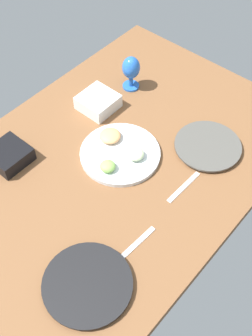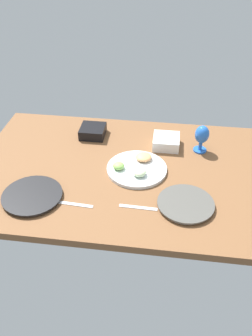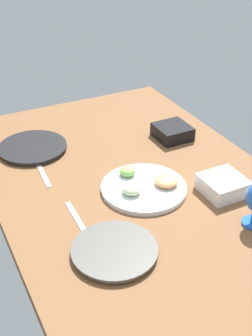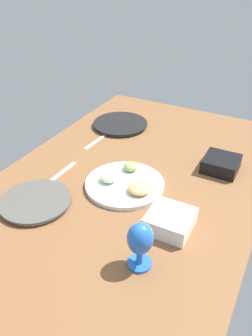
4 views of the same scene
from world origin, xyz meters
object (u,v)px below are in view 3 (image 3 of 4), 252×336
Objects in this scene: square_bowl_white at (223,185)px; square_bowl_black at (172,131)px; fruit_platter at (144,186)px; dinner_plate_right at (33,148)px; dinner_plate_left at (115,251)px.

square_bowl_white is 44.66cm from square_bowl_black.
square_bowl_white is at bearing 172.47° from square_bowl_black.
dinner_plate_right is at bearing 30.69° from fruit_platter.
dinner_plate_right is at bearing 73.45° from square_bowl_black.
dinner_plate_left is 0.84× the size of fruit_platter.
dinner_plate_left is at bearing 135.29° from square_bowl_black.
fruit_platter reaches higher than dinner_plate_right.
square_bowl_white reaches higher than dinner_plate_right.
square_bowl_white reaches higher than dinner_plate_left.
dinner_plate_right is 1.99× the size of square_bowl_black.
square_bowl_black is (55.61, -55.05, 2.21)cm from dinner_plate_left.
square_bowl_black reaches higher than dinner_plate_left.
dinner_plate_right is at bearing 2.96° from dinner_plate_left.
square_bowl_white reaches higher than square_bowl_black.
square_bowl_white is (11.34, -49.20, 2.37)cm from dinner_plate_left.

